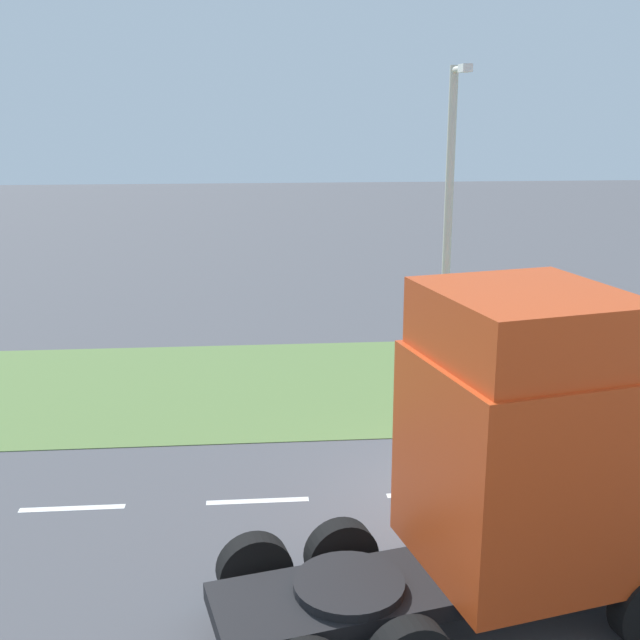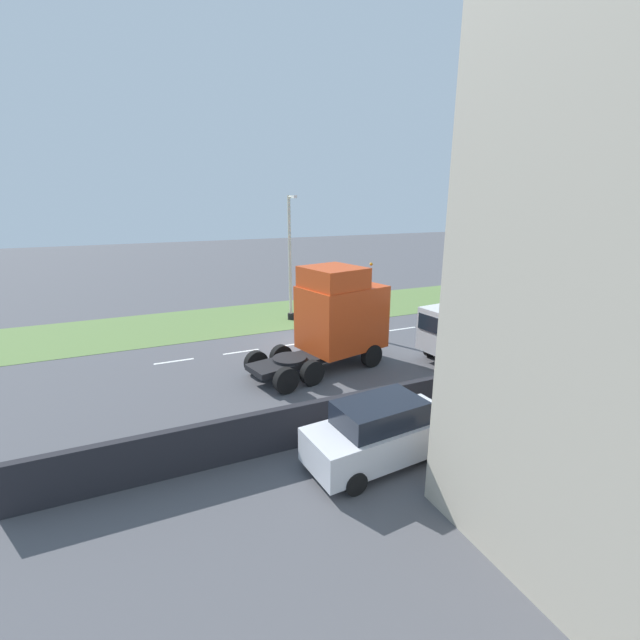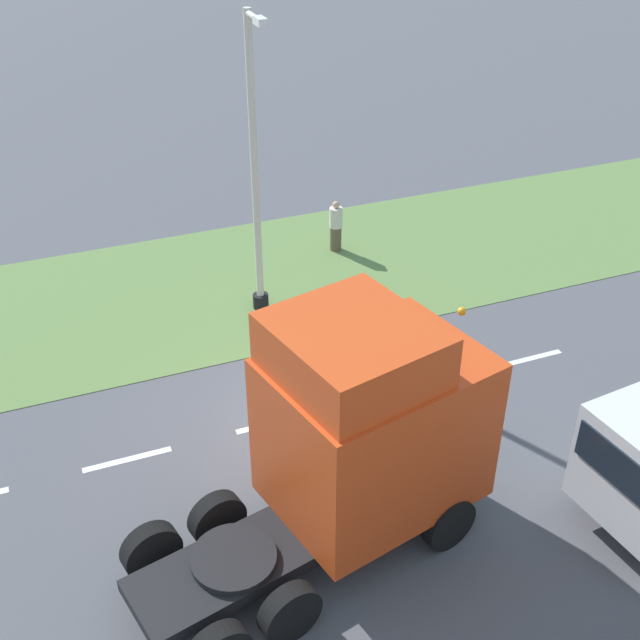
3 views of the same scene
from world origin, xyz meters
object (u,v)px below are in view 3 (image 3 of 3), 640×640
Objects in this scene: traffic_cone_lead at (440,329)px; lamp_post at (256,189)px; pedestrian at (336,227)px; lorry_cab at (362,433)px.

lamp_post is at bearing -128.83° from traffic_cone_lead.
pedestrian reaches higher than traffic_cone_lead.
traffic_cone_lead is (5.32, 0.60, -0.48)m from pedestrian.
lorry_cab is 6.88m from traffic_cone_lead.
traffic_cone_lead is (-4.93, 4.37, -1.98)m from lorry_cab.
lorry_cab is 8.01m from lamp_post.
pedestrian is 2.71× the size of traffic_cone_lead.
lamp_post is (-7.89, 0.68, 1.14)m from lorry_cab.
lorry_cab is 11.03m from pedestrian.
lamp_post is 5.67m from traffic_cone_lead.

